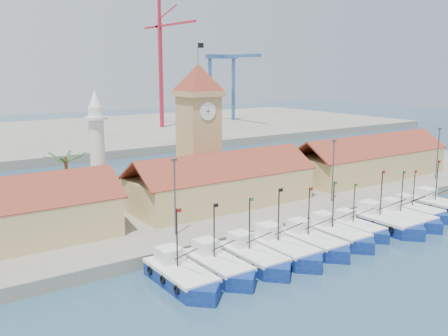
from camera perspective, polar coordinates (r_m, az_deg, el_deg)
ground at (r=57.46m, az=11.26°, el=-9.87°), size 400.00×400.00×0.00m
quay at (r=74.93m, az=-2.02°, el=-4.00°), size 140.00×32.00×1.50m
terminal at (r=153.16m, az=-19.75°, el=3.35°), size 240.00×80.00×2.00m
boat_0 at (r=49.15m, az=-4.75°, el=-12.41°), size 3.82×10.46×7.91m
boat_1 at (r=51.40m, az=-0.53°, el=-11.30°), size 3.70×10.15×7.68m
boat_2 at (r=53.63m, az=3.51°, el=-10.33°), size 3.70×10.14×7.67m
boat_3 at (r=56.07m, az=6.84°, el=-9.35°), size 3.93×10.75×8.14m
boat_4 at (r=58.85m, az=10.19°, el=-8.49°), size 3.68×10.09×7.64m
boat_5 at (r=62.06m, az=12.87°, el=-7.54°), size 3.71×10.18×7.70m
boat_6 at (r=65.50m, az=15.04°, el=-6.73°), size 3.25×8.90×6.74m
boat_7 at (r=68.16m, az=17.99°, el=-6.06°), size 3.91×10.71×8.11m
boat_8 at (r=71.41m, az=20.09°, el=-5.46°), size 3.64×9.98×7.55m
boat_9 at (r=75.58m, az=21.23°, el=-4.68°), size 3.32×9.11×6.89m
boat_10 at (r=78.85m, az=23.53°, el=-4.12°), size 3.86×10.58×8.00m
hall_center at (r=70.89m, az=-0.29°, el=-2.19°), size 27.04×10.13×7.61m
hall_right at (r=92.44m, az=16.29°, el=0.55°), size 31.20×10.13×7.61m
clock_tower at (r=74.44m, az=-2.91°, el=4.69°), size 5.80×5.80×22.70m
minaret at (r=69.96m, az=-14.27°, el=2.08°), size 3.00×3.00×16.30m
palm_tree at (r=67.18m, az=-17.51°, el=-1.51°), size 5.60×5.03×8.39m
lamp_posts at (r=64.37m, az=4.12°, el=-1.34°), size 80.70×0.25×9.03m
crane_red_right at (r=159.05m, az=-7.07°, el=12.38°), size 1.00×30.93×39.22m
gantry at (r=175.45m, az=0.39°, el=11.19°), size 13.00×22.00×23.20m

